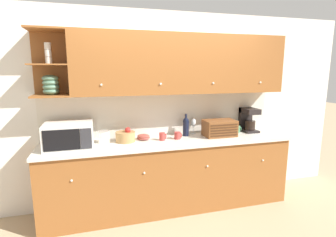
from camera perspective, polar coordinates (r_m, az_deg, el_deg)
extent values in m
plane|color=tan|center=(4.03, -0.85, -16.54)|extent=(24.00, 24.00, 0.00)
cube|color=white|center=(3.66, -1.02, 2.14)|extent=(5.61, 0.06, 2.60)
cube|color=#935628|center=(3.58, 0.40, -12.24)|extent=(3.21, 0.60, 0.90)
cube|color=silver|center=(3.41, 0.48, -5.05)|extent=(3.23, 0.63, 0.04)
sphere|color=white|center=(3.11, -20.27, -12.59)|extent=(0.03, 0.03, 0.03)
sphere|color=white|center=(3.14, -5.20, -11.72)|extent=(0.03, 0.03, 0.03)
sphere|color=white|center=(3.37, 8.57, -10.23)|extent=(0.03, 0.03, 0.03)
sphere|color=white|center=(3.76, 19.94, -8.55)|extent=(0.03, 0.03, 0.03)
cube|color=silver|center=(3.63, -0.87, 1.03)|extent=(3.21, 0.01, 0.59)
cube|color=#935628|center=(3.47, 3.28, 11.75)|extent=(2.79, 0.36, 0.76)
cube|color=#935628|center=(3.49, -24.06, 10.87)|extent=(0.42, 0.02, 0.76)
cube|color=#935628|center=(3.33, -24.00, 4.57)|extent=(0.42, 0.36, 0.02)
cube|color=#935628|center=(3.32, -24.46, 10.64)|extent=(0.42, 0.36, 0.02)
cube|color=#935628|center=(3.35, -24.98, 17.19)|extent=(0.42, 0.36, 0.02)
sphere|color=white|center=(3.10, -14.33, 7.12)|extent=(0.03, 0.03, 0.03)
sphere|color=white|center=(3.20, -1.63, 7.53)|extent=(0.03, 0.03, 0.03)
sphere|color=white|center=(3.44, 9.83, 7.59)|extent=(0.03, 0.03, 0.03)
sphere|color=white|center=(3.79, 19.48, 7.41)|extent=(0.03, 0.03, 0.03)
ellipsoid|color=slate|center=(3.33, -24.07, 5.44)|extent=(0.18, 0.18, 0.08)
ellipsoid|color=slate|center=(3.33, -24.13, 6.28)|extent=(0.18, 0.18, 0.08)
ellipsoid|color=slate|center=(3.32, -24.20, 7.13)|extent=(0.18, 0.18, 0.08)
ellipsoid|color=slate|center=(3.32, -24.26, 7.98)|extent=(0.18, 0.18, 0.08)
cylinder|color=silver|center=(3.32, -24.52, 11.42)|extent=(0.07, 0.07, 0.08)
cylinder|color=silver|center=(3.32, -24.63, 12.78)|extent=(0.07, 0.07, 0.08)
cylinder|color=silver|center=(3.33, -24.74, 14.13)|extent=(0.07, 0.07, 0.08)
cube|color=silver|center=(3.27, -20.73, -3.43)|extent=(0.54, 0.42, 0.29)
cube|color=black|center=(3.07, -22.16, -4.41)|extent=(0.38, 0.01, 0.23)
cube|color=#2D2D33|center=(3.05, -17.40, -4.20)|extent=(0.12, 0.01, 0.23)
cylinder|color=silver|center=(3.36, -13.77, -3.98)|extent=(0.13, 0.13, 0.15)
cylinder|color=gray|center=(3.34, -13.83, -2.69)|extent=(0.14, 0.14, 0.01)
cylinder|color=#A87F4C|center=(3.36, -9.26, -3.94)|extent=(0.24, 0.24, 0.13)
sphere|color=red|center=(3.33, -8.75, -2.54)|extent=(0.08, 0.08, 0.08)
ellipsoid|color=#9E473D|center=(3.44, -5.36, -4.20)|extent=(0.17, 0.17, 0.04)
ellipsoid|color=#9E473D|center=(3.44, -5.37, -3.80)|extent=(0.16, 0.16, 0.05)
cylinder|color=#B73D38|center=(3.39, -1.27, -3.94)|extent=(0.08, 0.08, 0.10)
torus|color=#B73D38|center=(3.40, -0.52, -3.86)|extent=(0.01, 0.07, 0.07)
cylinder|color=#B73D38|center=(3.45, 2.06, -3.73)|extent=(0.08, 0.08, 0.09)
torus|color=#B73D38|center=(3.46, 2.79, -3.65)|extent=(0.01, 0.06, 0.06)
cylinder|color=black|center=(3.61, 3.91, -2.16)|extent=(0.08, 0.08, 0.21)
sphere|color=black|center=(3.59, 3.93, -0.54)|extent=(0.08, 0.08, 0.08)
cylinder|color=black|center=(3.58, 3.94, 0.42)|extent=(0.03, 0.03, 0.07)
cylinder|color=silver|center=(3.76, 5.50, -3.26)|extent=(0.07, 0.07, 0.01)
cylinder|color=silver|center=(3.75, 5.51, -2.54)|extent=(0.01, 0.01, 0.09)
ellipsoid|color=silver|center=(3.72, 5.54, -0.87)|extent=(0.07, 0.07, 0.13)
cube|color=brown|center=(3.66, 11.16, -2.06)|extent=(0.43, 0.27, 0.22)
cube|color=#432713|center=(3.56, 12.10, -3.63)|extent=(0.39, 0.01, 0.02)
cube|color=#432713|center=(3.55, 12.12, -3.07)|extent=(0.39, 0.01, 0.02)
cube|color=#432713|center=(3.54, 12.15, -2.51)|extent=(0.39, 0.01, 0.02)
cube|color=#432713|center=(3.53, 12.17, -1.95)|extent=(0.39, 0.01, 0.02)
cube|color=#432713|center=(3.53, 12.19, -1.38)|extent=(0.39, 0.01, 0.02)
cylinder|color=#4C845B|center=(3.94, 14.77, -2.21)|extent=(0.09, 0.09, 0.10)
torus|color=#4C845B|center=(3.96, 15.40, -2.13)|extent=(0.01, 0.07, 0.07)
cube|color=black|center=(4.06, 17.18, -2.49)|extent=(0.20, 0.28, 0.03)
cylinder|color=black|center=(4.02, 17.40, -1.39)|extent=(0.15, 0.15, 0.14)
cube|color=black|center=(4.11, 16.49, -0.04)|extent=(0.20, 0.06, 0.34)
cube|color=black|center=(4.00, 17.40, 1.57)|extent=(0.20, 0.28, 0.08)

